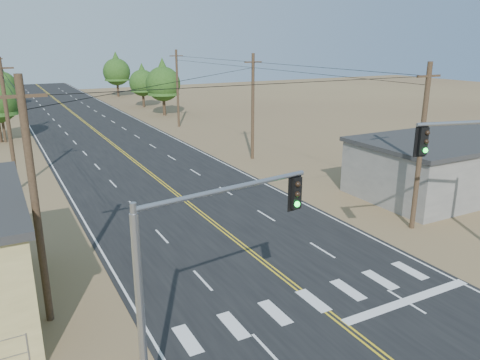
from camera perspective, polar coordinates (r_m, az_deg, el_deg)
road at (r=40.03m, az=-10.23°, el=0.27°), size 15.00×200.00×0.02m
building_right at (r=39.11m, az=24.55°, el=1.64°), size 15.00×8.00×4.00m
utility_pole_left_near at (r=19.65m, az=-23.70°, el=-2.61°), size 1.80×0.30×10.00m
utility_pole_left_mid at (r=39.16m, az=-26.40°, el=6.11°), size 1.80×0.30×10.00m
utility_pole_right_near at (r=29.50m, az=21.17°, el=3.77°), size 1.80×0.30×10.00m
utility_pole_right_mid at (r=44.92m, az=1.57°, el=8.97°), size 1.80×0.30×10.00m
utility_pole_right_far at (r=62.97m, az=-7.63°, el=11.05°), size 1.80×0.30×10.00m
signal_mast_left at (r=13.88m, az=-5.61°, el=-10.34°), size 6.02×1.10×7.15m
tree_left_far at (r=92.61m, az=-26.95°, el=10.67°), size 4.19×4.19×6.99m
tree_right_near at (r=73.25m, az=-9.38°, el=11.90°), size 5.21×5.21×8.68m
tree_right_mid at (r=83.49m, az=-11.82°, el=11.83°), size 4.49×4.49×7.48m
tree_right_far at (r=100.58m, az=-14.83°, el=12.94°), size 5.41×5.41×9.02m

